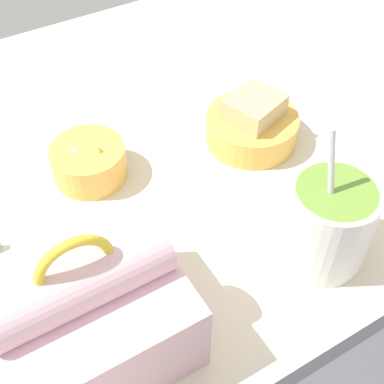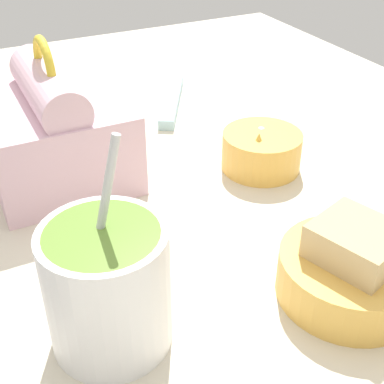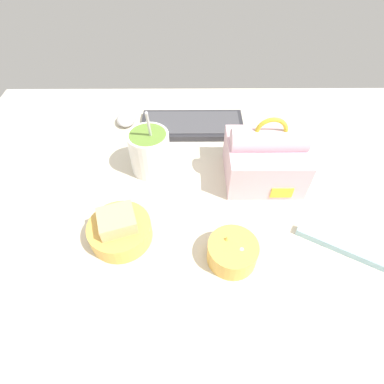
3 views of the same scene
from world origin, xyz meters
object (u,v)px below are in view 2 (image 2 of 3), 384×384
object	(u,v)px
lunch_bag	(55,131)
soup_cup	(108,286)
bento_bowl_snacks	(261,150)
bento_bowl_sandwich	(351,270)
chopstick_case	(172,101)

from	to	relation	value
lunch_bag	soup_cup	bearing A→B (deg)	173.91
lunch_bag	bento_bowl_snacks	bearing A→B (deg)	-112.56
lunch_bag	bento_bowl_sandwich	size ratio (longest dim) A/B	1.39
soup_cup	chopstick_case	distance (cm)	49.36
soup_cup	chopstick_case	bearing A→B (deg)	-30.56
lunch_bag	chopstick_case	distance (cm)	26.27
lunch_bag	bento_bowl_snacks	xyz separation A→B (cm)	(-9.99, -24.05, -3.61)
bento_bowl_snacks	chopstick_case	bearing A→B (deg)	5.25
bento_bowl_sandwich	bento_bowl_snacks	size ratio (longest dim) A/B	1.31
lunch_bag	bento_bowl_sandwich	bearing A→B (deg)	-150.95
bento_bowl_sandwich	soup_cup	bearing A→B (deg)	77.42
chopstick_case	soup_cup	bearing A→B (deg)	149.44
soup_cup	lunch_bag	bearing A→B (deg)	-6.09
soup_cup	chopstick_case	world-z (taller)	soup_cup
lunch_bag	bento_bowl_sandwich	xyz separation A→B (cm)	(-33.68, -18.71, -3.34)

